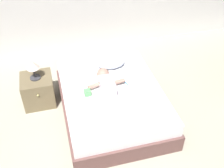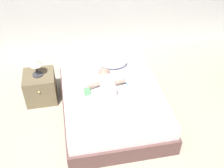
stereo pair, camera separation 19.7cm
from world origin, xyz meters
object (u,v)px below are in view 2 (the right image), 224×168
object	(u,v)px
toothbrush	(126,82)
lamp	(35,64)
baby	(107,83)
toy_block	(87,92)
pillow	(113,62)
bed	(112,102)
nightstand	(40,87)

from	to	relation	value
toothbrush	lamp	size ratio (longest dim) A/B	0.57
baby	toy_block	distance (m)	0.30
pillow	baby	size ratio (longest dim) A/B	0.62
bed	lamp	distance (m)	1.23
lamp	toy_block	distance (m)	0.89
baby	toy_block	bearing A→B (deg)	-161.06
bed	baby	xyz separation A→B (m)	(-0.06, 0.07, 0.30)
nightstand	lamp	size ratio (longest dim) A/B	1.72
baby	lamp	size ratio (longest dim) A/B	2.47
pillow	toy_block	xyz separation A→B (m)	(-0.48, -0.59, -0.02)
baby	pillow	bearing A→B (deg)	68.76
toy_block	bed	bearing A→B (deg)	4.40
pillow	nightstand	bearing A→B (deg)	-177.87
pillow	nightstand	size ratio (longest dim) A/B	0.89
bed	toothbrush	distance (m)	0.34
lamp	nightstand	bearing A→B (deg)	-90.00
toothbrush	nightstand	xyz separation A→B (m)	(-1.24, 0.41, -0.23)
bed	pillow	size ratio (longest dim) A/B	4.17
pillow	toothbrush	distance (m)	0.47
lamp	toy_block	size ratio (longest dim) A/B	3.24
toy_block	nightstand	bearing A→B (deg)	140.71
nightstand	toothbrush	bearing A→B (deg)	-18.37
nightstand	toy_block	world-z (taller)	toy_block
pillow	lamp	distance (m)	1.16
bed	nightstand	xyz separation A→B (m)	(-1.02, 0.52, 0.01)
toy_block	lamp	bearing A→B (deg)	140.71
toothbrush	lamp	distance (m)	1.33
nightstand	pillow	bearing A→B (deg)	2.13
baby	nightstand	bearing A→B (deg)	154.77
baby	lamp	bearing A→B (deg)	154.77
baby	toothbrush	xyz separation A→B (m)	(0.28, 0.04, -0.07)
pillow	lamp	bearing A→B (deg)	-177.87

